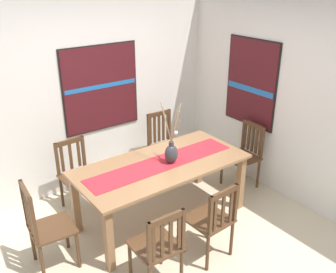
{
  "coord_description": "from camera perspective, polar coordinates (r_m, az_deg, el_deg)",
  "views": [
    {
      "loc": [
        -2.09,
        -2.67,
        2.82
      ],
      "look_at": [
        0.28,
        0.52,
        1.07
      ],
      "focal_mm": 40.25,
      "sensor_mm": 36.0,
      "label": 1
    }
  ],
  "objects": [
    {
      "name": "chair_1",
      "position": [
        4.91,
        -13.62,
        -5.53
      ],
      "size": [
        0.44,
        0.44,
        0.9
      ],
      "color": "#4C301C",
      "rests_on": "ground_plane"
    },
    {
      "name": "wall_back",
      "position": [
        5.2,
        -11.42,
        6.95
      ],
      "size": [
        6.4,
        0.12,
        2.7
      ],
      "primitive_type": "cube",
      "color": "silver",
      "rests_on": "ground_plane"
    },
    {
      "name": "wall_side",
      "position": [
        4.99,
        18.54,
        5.44
      ],
      "size": [
        0.12,
        6.4,
        2.7
      ],
      "primitive_type": "cube",
      "color": "silver",
      "rests_on": "ground_plane"
    },
    {
      "name": "chair_2",
      "position": [
        4.03,
        -18.09,
        -12.77
      ],
      "size": [
        0.45,
        0.45,
        0.98
      ],
      "color": "#4C301C",
      "rests_on": "ground_plane"
    },
    {
      "name": "chair_5",
      "position": [
        4.0,
        6.72,
        -12.41
      ],
      "size": [
        0.44,
        0.44,
        0.89
      ],
      "color": "#4C301C",
      "rests_on": "ground_plane"
    },
    {
      "name": "chair_0",
      "position": [
        3.64,
        -1.45,
        -16.28
      ],
      "size": [
        0.44,
        0.44,
        0.89
      ],
      "color": "#4C301C",
      "rests_on": "ground_plane"
    },
    {
      "name": "dining_table",
      "position": [
        4.43,
        -0.98,
        -5.22
      ],
      "size": [
        2.03,
        0.96,
        0.77
      ],
      "color": "#8E6642",
      "rests_on": "ground_plane"
    },
    {
      "name": "chair_4",
      "position": [
        5.51,
        -0.64,
        -1.06
      ],
      "size": [
        0.44,
        0.44,
        0.96
      ],
      "color": "#4C301C",
      "rests_on": "ground_plane"
    },
    {
      "name": "painting_on_back_wall",
      "position": [
        5.18,
        -10.13,
        7.21
      ],
      "size": [
        1.1,
        0.05,
        1.16
      ],
      "color": "black"
    },
    {
      "name": "chair_3",
      "position": [
        5.35,
        11.53,
        -2.56
      ],
      "size": [
        0.45,
        0.45,
        0.92
      ],
      "color": "#4C301C",
      "rests_on": "ground_plane"
    },
    {
      "name": "centerpiece_vase",
      "position": [
        4.33,
        0.52,
        -2.34
      ],
      "size": [
        0.24,
        0.33,
        0.7
      ],
      "color": "#333338",
      "rests_on": "dining_table"
    },
    {
      "name": "painting_on_side_wall",
      "position": [
        5.3,
        12.51,
        7.93
      ],
      "size": [
        0.05,
        0.86,
        1.2
      ],
      "color": "black"
    },
    {
      "name": "table_runner",
      "position": [
        4.38,
        -0.99,
        -4.04
      ],
      "size": [
        1.87,
        0.36,
        0.01
      ],
      "primitive_type": "cube",
      "color": "#B7232D",
      "rests_on": "dining_table"
    },
    {
      "name": "ground_plane",
      "position": [
        4.42,
        1.16,
        -16.07
      ],
      "size": [
        6.4,
        6.4,
        0.03
      ],
      "primitive_type": "cube",
      "color": "beige"
    }
  ]
}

